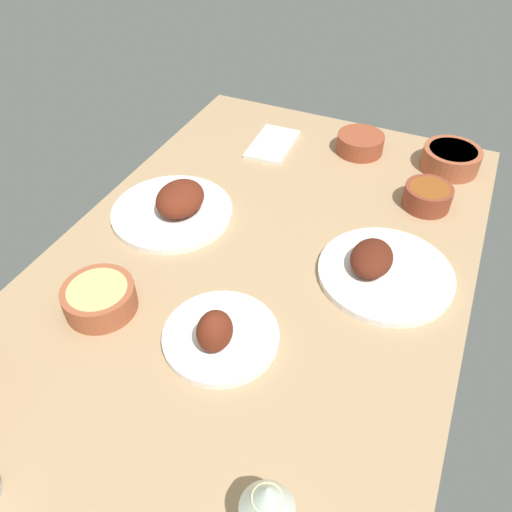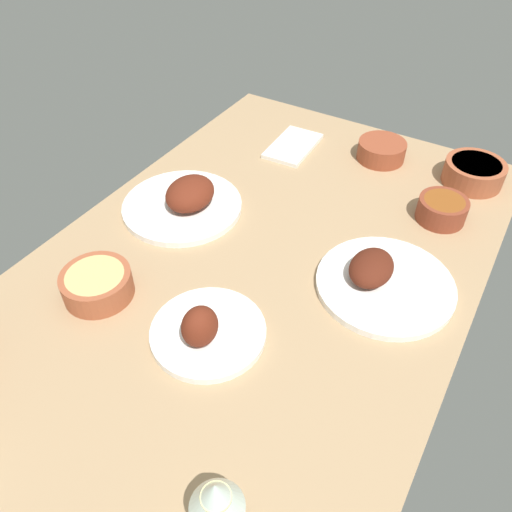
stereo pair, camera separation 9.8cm
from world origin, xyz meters
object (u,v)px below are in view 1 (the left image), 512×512
object	(u,v)px
plate_near_viewer	(381,269)
folded_napkin	(273,144)
plate_center_main	(176,206)
bowl_soup	(428,196)
bowl_sauce	(451,158)
bowl_pasta	(99,298)
bowl_potatoes	(360,143)
plate_far_side	(219,335)
wine_glass	(267,501)

from	to	relation	value
plate_near_viewer	folded_napkin	bearing A→B (deg)	46.52
plate_center_main	bowl_soup	world-z (taller)	plate_center_main
bowl_sauce	plate_near_viewer	bearing A→B (deg)	171.91
bowl_pasta	folded_napkin	xyz separation A→B (cm)	(71.35, -7.21, -2.41)
bowl_potatoes	bowl_sauce	size ratio (longest dim) A/B	0.86
plate_far_side	wine_glass	bearing A→B (deg)	-141.64
folded_napkin	bowl_soup	bearing A→B (deg)	-103.16
plate_far_side	wine_glass	distance (cm)	34.74
plate_near_viewer	bowl_potatoes	distance (cm)	50.06
plate_center_main	wine_glass	xyz separation A→B (cm)	(-56.85, -48.30, 7.37)
plate_near_viewer	folded_napkin	xyz separation A→B (cm)	(39.36, 41.50, -1.19)
plate_center_main	plate_far_side	distance (cm)	40.74
bowl_sauce	folded_napkin	bearing A→B (deg)	100.36
bowl_potatoes	folded_napkin	bearing A→B (deg)	107.38
plate_near_viewer	bowl_sauce	bearing A→B (deg)	-8.09
bowl_potatoes	bowl_soup	distance (cm)	28.53
bowl_sauce	wine_glass	size ratio (longest dim) A/B	1.10
plate_near_viewer	bowl_sauce	distance (cm)	48.71
bowl_potatoes	plate_center_main	bearing A→B (deg)	144.95
bowl_sauce	wine_glass	bearing A→B (deg)	175.06
bowl_pasta	folded_napkin	distance (cm)	71.76
plate_center_main	folded_napkin	xyz separation A→B (cm)	(39.17, -9.00, -1.96)
plate_near_viewer	bowl_soup	world-z (taller)	plate_near_viewer
plate_center_main	folded_napkin	bearing A→B (deg)	-12.94
bowl_potatoes	wine_glass	bearing A→B (deg)	-171.41
bowl_pasta	wine_glass	world-z (taller)	wine_glass
plate_center_main	wine_glass	bearing A→B (deg)	-139.65
bowl_potatoes	bowl_sauce	world-z (taller)	bowl_sauce
bowl_pasta	folded_napkin	world-z (taller)	bowl_pasta
bowl_potatoes	bowl_soup	world-z (taller)	bowl_soup
plate_far_side	bowl_potatoes	xyz separation A→B (cm)	(76.85, -5.41, 0.54)
bowl_pasta	bowl_sauce	xyz separation A→B (cm)	(80.20, -55.56, 0.22)
plate_far_side	folded_napkin	size ratio (longest dim) A/B	1.18
plate_near_viewer	bowl_soup	size ratio (longest dim) A/B	2.47
bowl_potatoes	folded_napkin	world-z (taller)	bowl_potatoes
bowl_potatoes	wine_glass	xyz separation A→B (cm)	(-103.43, -15.63, 7.07)
bowl_soup	folded_napkin	bearing A→B (deg)	76.84
bowl_pasta	bowl_potatoes	bearing A→B (deg)	-21.41
bowl_pasta	plate_far_side	bearing A→B (deg)	-85.71
bowl_potatoes	plate_near_viewer	bearing A→B (deg)	-159.13
bowl_sauce	bowl_potatoes	bearing A→B (deg)	93.33
plate_near_viewer	plate_far_side	xyz separation A→B (cm)	(-30.08, 23.24, 0.52)
bowl_pasta	bowl_potatoes	xyz separation A→B (cm)	(78.76, -30.88, -0.15)
wine_glass	folded_napkin	xyz separation A→B (cm)	(96.02, 39.30, -9.33)
plate_far_side	bowl_sauce	size ratio (longest dim) A/B	1.44
plate_far_side	bowl_potatoes	size ratio (longest dim) A/B	1.69
bowl_potatoes	wine_glass	size ratio (longest dim) A/B	0.94
plate_far_side	bowl_soup	distance (cm)	64.86
bowl_sauce	plate_center_main	bearing A→B (deg)	129.93
plate_center_main	bowl_soup	distance (cm)	61.70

